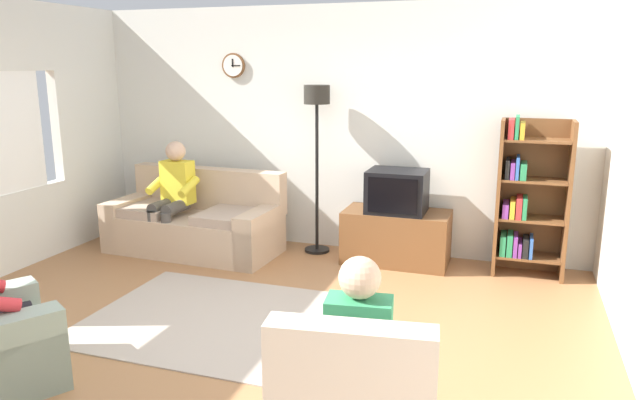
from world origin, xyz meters
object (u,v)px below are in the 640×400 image
Objects in this scene: couch at (196,224)px; floor_lamp at (317,123)px; bookshelf at (527,199)px; tv at (397,191)px; person_in_right_armchair at (361,344)px; tv_stand at (396,237)px; person_on_couch at (173,191)px.

floor_lamp is at bearing 17.29° from couch.
couch is at bearing -173.83° from bookshelf.
tv is 0.54× the size of person_in_right_armchair.
tv_stand is 0.59× the size of floor_lamp.
floor_lamp is at bearing 18.88° from person_on_couch.
tv is 3.13m from person_in_right_armchair.
floor_lamp reaches higher than person_on_couch.
bookshelf is (3.50, 0.38, 0.46)m from couch.
bookshelf is at bearing 3.18° from tv_stand.
couch is 1.73× the size of person_in_right_armchair.
bookshelf reaches higher than tv_stand.
bookshelf is 1.28× the size of person_on_couch.
person_in_right_armchair is at bearing -46.73° from couch.
tv_stand is 0.69× the size of bookshelf.
tv is 0.38× the size of bookshelf.
tv_stand is 2.50m from person_on_couch.
tv is at bearing 97.74° from person_in_right_armchair.
person_on_couch is at bearing -161.12° from floor_lamp.
person_on_couch is at bearing -172.49° from bookshelf.
couch is at bearing -172.14° from tv_stand.
tv is at bearing -7.64° from floor_lamp.
person_on_couch is (-2.43, -0.42, 0.42)m from tv_stand.
floor_lamp is 1.76m from person_on_couch.
tv is at bearing -175.72° from bookshelf.
person_in_right_armchair is (-0.85, -3.19, -0.17)m from bookshelf.
couch is at bearing -172.75° from tv.
person_on_couch reaches higher than couch.
tv reaches higher than tv_stand.
bookshelf is 1.42× the size of person_in_right_armchair.
bookshelf reaches higher than couch.
person_on_couch is (-2.43, -0.39, -0.08)m from tv.
tv is 1.14m from floor_lamp.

